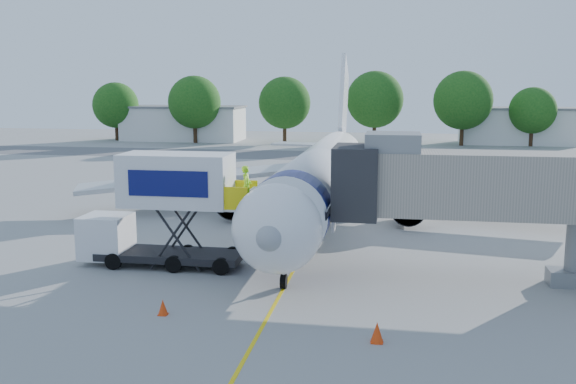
% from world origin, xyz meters
% --- Properties ---
extents(ground, '(160.00, 160.00, 0.00)m').
position_xyz_m(ground, '(0.00, 0.00, 0.00)').
color(ground, '#969694').
rests_on(ground, ground).
extents(guidance_line, '(0.15, 70.00, 0.01)m').
position_xyz_m(guidance_line, '(0.00, 0.00, 0.01)').
color(guidance_line, yellow).
rests_on(guidance_line, ground).
extents(taxiway_strip, '(120.00, 10.00, 0.01)m').
position_xyz_m(taxiway_strip, '(0.00, 42.00, 0.00)').
color(taxiway_strip, '#59595B').
rests_on(taxiway_strip, ground).
extents(aircraft, '(34.17, 37.73, 11.35)m').
position_xyz_m(aircraft, '(0.00, 4.12, 2.95)').
color(aircraft, silver).
rests_on(aircraft, ground).
extents(jet_bridge, '(13.90, 3.20, 6.60)m').
position_xyz_m(jet_bridge, '(7.99, -7.00, 4.34)').
color(jet_bridge, gray).
rests_on(jet_bridge, ground).
extents(catering_hiloader, '(8.50, 2.44, 5.50)m').
position_xyz_m(catering_hiloader, '(-6.26, -7.00, 2.76)').
color(catering_hiloader, black).
rests_on(catering_hiloader, ground).
extents(ground_tug, '(3.98, 2.75, 1.45)m').
position_xyz_m(ground_tug, '(-2.75, -18.97, 0.76)').
color(ground_tug, silver).
rests_on(ground_tug, ground).
extents(safety_cone_a, '(0.46, 0.46, 0.73)m').
position_xyz_m(safety_cone_a, '(4.17, -14.75, 0.35)').
color(safety_cone_a, red).
rests_on(safety_cone_a, ground).
extents(safety_cone_b, '(0.39, 0.39, 0.61)m').
position_xyz_m(safety_cone_b, '(-4.01, -13.44, 0.29)').
color(safety_cone_b, red).
rests_on(safety_cone_b, ground).
extents(outbuilding_left, '(18.40, 8.40, 5.30)m').
position_xyz_m(outbuilding_left, '(-28.00, 60.00, 2.66)').
color(outbuilding_left, silver).
rests_on(outbuilding_left, ground).
extents(outbuilding_right, '(16.40, 7.40, 5.30)m').
position_xyz_m(outbuilding_right, '(22.00, 62.00, 2.66)').
color(outbuilding_right, silver).
rests_on(outbuilding_right, ground).
extents(tree_a, '(6.99, 6.99, 8.91)m').
position_xyz_m(tree_a, '(-38.05, 57.78, 5.40)').
color(tree_a, '#382314').
rests_on(tree_a, ground).
extents(tree_b, '(7.75, 7.75, 9.88)m').
position_xyz_m(tree_b, '(-24.80, 55.80, 5.99)').
color(tree_b, '#382314').
rests_on(tree_b, ground).
extents(tree_c, '(7.63, 7.63, 9.73)m').
position_xyz_m(tree_c, '(-11.60, 57.49, 5.91)').
color(tree_c, '#382314').
rests_on(tree_c, ground).
extents(tree_d, '(8.27, 8.27, 10.54)m').
position_xyz_m(tree_d, '(1.45, 59.24, 6.40)').
color(tree_d, '#382314').
rests_on(tree_d, ground).
extents(tree_e, '(8.24, 8.24, 10.51)m').
position_xyz_m(tree_e, '(13.79, 57.82, 6.38)').
color(tree_e, '#382314').
rests_on(tree_e, ground).
extents(tree_f, '(6.47, 6.47, 8.25)m').
position_xyz_m(tree_f, '(23.32, 58.57, 5.00)').
color(tree_f, '#382314').
rests_on(tree_f, ground).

